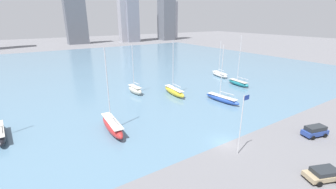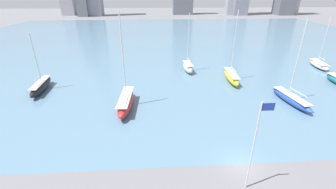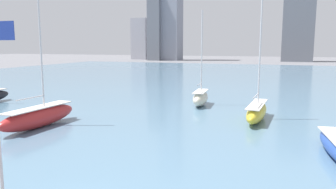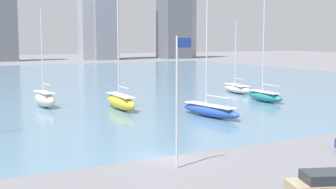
# 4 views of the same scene
# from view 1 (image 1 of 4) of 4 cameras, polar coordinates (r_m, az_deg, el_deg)

# --- Properties ---
(ground_plane) EXTENTS (500.00, 500.00, 0.00)m
(ground_plane) POSITION_cam_1_polar(r_m,az_deg,el_deg) (39.60, 14.25, -11.90)
(ground_plane) COLOR slate
(harbor_water) EXTENTS (180.00, 140.00, 0.00)m
(harbor_water) POSITION_cam_1_polar(r_m,az_deg,el_deg) (97.98, -17.14, 6.29)
(harbor_water) COLOR slate
(harbor_water) RESTS_ON ground_plane
(flag_pole) EXTENTS (1.24, 0.14, 9.59)m
(flag_pole) POSITION_cam_1_polar(r_m,az_deg,el_deg) (34.94, 18.12, -6.85)
(flag_pole) COLOR silver
(flag_pole) RESTS_ON ground_plane
(distant_city_skyline) EXTENTS (185.95, 22.55, 74.48)m
(distant_city_skyline) POSITION_cam_1_polar(r_m,az_deg,el_deg) (199.40, -18.00, 20.94)
(distant_city_skyline) COLOR #9E9EA8
(distant_city_skyline) RESTS_ON ground_plane
(sailboat_red) EXTENTS (2.61, 10.36, 15.24)m
(sailboat_red) POSITION_cam_1_polar(r_m,az_deg,el_deg) (42.78, -13.96, -7.66)
(sailboat_red) COLOR #B72828
(sailboat_red) RESTS_ON harbor_water
(sailboat_yellow) EXTENTS (2.33, 9.48, 14.53)m
(sailboat_yellow) POSITION_cam_1_polar(r_m,az_deg,el_deg) (60.82, 1.58, 0.85)
(sailboat_yellow) COLOR yellow
(sailboat_yellow) RESTS_ON harbor_water
(sailboat_cream) EXTENTS (2.38, 6.44, 13.40)m
(sailboat_cream) POSITION_cam_1_polar(r_m,az_deg,el_deg) (62.61, -8.38, 1.26)
(sailboat_cream) COLOR beige
(sailboat_cream) RESTS_ON harbor_water
(sailboat_blue) EXTENTS (3.19, 10.00, 14.02)m
(sailboat_blue) POSITION_cam_1_polar(r_m,az_deg,el_deg) (57.59, 13.57, -0.98)
(sailboat_blue) COLOR #284CA8
(sailboat_blue) RESTS_ON harbor_water
(sailboat_teal) EXTENTS (2.61, 8.03, 15.05)m
(sailboat_teal) POSITION_cam_1_polar(r_m,az_deg,el_deg) (73.14, 17.44, 2.92)
(sailboat_teal) COLOR #1E757F
(sailboat_teal) RESTS_ON harbor_water
(sailboat_black) EXTENTS (2.43, 9.73, 11.04)m
(sailboat_black) POSITION_cam_1_polar(r_m,az_deg,el_deg) (48.94, -36.90, -7.84)
(sailboat_black) COLOR black
(sailboat_black) RESTS_ON harbor_water
(sailboat_white) EXTENTS (3.85, 8.54, 12.49)m
(sailboat_white) POSITION_cam_1_polar(r_m,az_deg,el_deg) (82.88, 12.97, 5.05)
(sailboat_white) COLOR white
(sailboat_white) RESTS_ON harbor_water
(parked_suv_blue) EXTENTS (4.79, 3.07, 1.93)m
(parked_suv_blue) POSITION_cam_1_polar(r_m,az_deg,el_deg) (47.69, 33.27, -7.69)
(parked_suv_blue) COLOR #284293
(parked_suv_blue) RESTS_ON ground_plane
(parked_wagon_tan) EXTENTS (4.99, 3.63, 1.59)m
(parked_wagon_tan) POSITION_cam_1_polar(r_m,az_deg,el_deg) (36.56, 34.74, -16.21)
(parked_wagon_tan) COLOR tan
(parked_wagon_tan) RESTS_ON ground_plane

